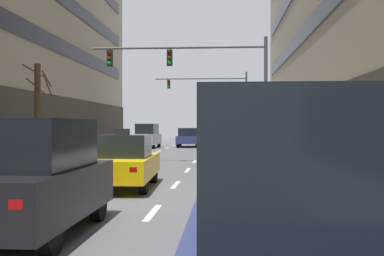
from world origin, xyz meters
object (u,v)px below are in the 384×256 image
object	(u,v)px
car_driving_2	(35,177)
pedestrian_1	(299,140)
traffic_signal_0	(204,73)
car_driving_0	(188,138)
traffic_signal_1	(219,95)
car_driving_1	(147,136)
street_tree_2	(38,111)
pedestrian_0	(335,159)
taxi_driving_3	(123,162)
car_parked_0	(310,235)

from	to	relation	value
car_driving_2	pedestrian_1	size ratio (longest dim) A/B	2.59
traffic_signal_0	pedestrian_1	bearing A→B (deg)	35.00
car_driving_0	traffic_signal_1	world-z (taller)	traffic_signal_1
car_driving_2	pedestrian_1	world-z (taller)	car_driving_2
car_driving_1	street_tree_2	world-z (taller)	street_tree_2
car_driving_0	street_tree_2	bearing A→B (deg)	-108.50
car_driving_2	traffic_signal_1	distance (m)	37.65
car_driving_1	traffic_signal_0	world-z (taller)	traffic_signal_0
traffic_signal_1	pedestrian_0	xyz separation A→B (m)	(3.22, -33.59, -3.76)
traffic_signal_1	pedestrian_0	distance (m)	33.96
taxi_driving_3	traffic_signal_0	distance (m)	10.73
car_driving_1	traffic_signal_1	xyz separation A→B (m)	(6.23, 5.05, 3.84)
car_parked_0	traffic_signal_0	size ratio (longest dim) A/B	0.50
car_driving_0	car_driving_1	size ratio (longest dim) A/B	1.05
car_driving_2	car_driving_1	bearing A→B (deg)	95.88
car_driving_0	traffic_signal_1	distance (m)	5.69
car_driving_0	taxi_driving_3	distance (m)	28.13
pedestrian_0	traffic_signal_0	bearing A→B (deg)	107.04
car_parked_0	traffic_signal_0	world-z (taller)	traffic_signal_0
street_tree_2	taxi_driving_3	bearing A→B (deg)	-54.77
car_driving_2	taxi_driving_3	bearing A→B (deg)	88.20
traffic_signal_0	car_driving_2	bearing A→B (deg)	-98.19
street_tree_2	traffic_signal_1	bearing A→B (deg)	67.19
car_driving_0	pedestrian_1	bearing A→B (deg)	-62.20
street_tree_2	car_driving_0	bearing A→B (deg)	71.50
traffic_signal_0	pedestrian_0	distance (m)	13.45
taxi_driving_3	street_tree_2	world-z (taller)	street_tree_2
traffic_signal_0	traffic_signal_1	xyz separation A→B (m)	(0.58, 21.19, 0.19)
traffic_signal_1	pedestrian_1	distance (m)	18.45
taxi_driving_3	car_parked_0	distance (m)	11.41
traffic_signal_0	taxi_driving_3	bearing A→B (deg)	-102.25
traffic_signal_1	street_tree_2	size ratio (longest dim) A/B	1.78
pedestrian_1	car_parked_0	bearing A→B (deg)	-98.66
car_driving_0	car_driving_1	bearing A→B (deg)	-147.05
pedestrian_1	car_driving_2	bearing A→B (deg)	-111.24
traffic_signal_1	street_tree_2	xyz separation A→B (m)	(-9.18, -21.82, -2.16)
car_driving_1	pedestrian_0	world-z (taller)	car_driving_1
car_parked_0	street_tree_2	size ratio (longest dim) A/B	0.90
pedestrian_1	street_tree_2	bearing A→B (deg)	-162.48
traffic_signal_1	pedestrian_1	size ratio (longest dim) A/B	5.39
car_parked_0	traffic_signal_1	size ratio (longest dim) A/B	0.51
taxi_driving_3	street_tree_2	distance (m)	11.37
car_parked_0	pedestrian_0	distance (m)	8.38
car_driving_2	street_tree_2	distance (m)	16.82
car_parked_0	pedestrian_1	bearing A→B (deg)	81.34
taxi_driving_3	pedestrian_1	world-z (taller)	taxi_driving_3
car_parked_0	pedestrian_1	size ratio (longest dim) A/B	2.73
car_parked_0	traffic_signal_1	bearing A→B (deg)	91.56
taxi_driving_3	street_tree_2	size ratio (longest dim) A/B	0.91
car_parked_0	pedestrian_1	world-z (taller)	car_parked_0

